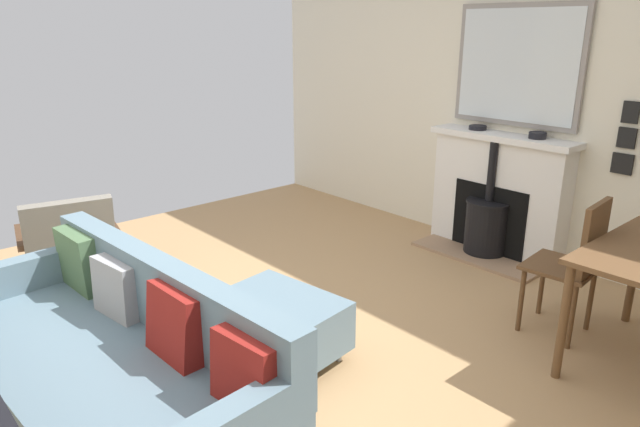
% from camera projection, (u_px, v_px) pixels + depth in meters
% --- Properties ---
extents(ground_plane, '(5.76, 5.65, 0.01)m').
position_uv_depth(ground_plane, '(229.00, 359.00, 3.41)').
color(ground_plane, tan).
extents(wall_left, '(0.12, 5.65, 2.82)m').
position_uv_depth(wall_left, '(510.00, 86.00, 4.78)').
color(wall_left, silver).
rests_on(wall_left, ground).
extents(fireplace, '(0.56, 1.26, 1.04)m').
position_uv_depth(fireplace, '(495.00, 201.00, 4.88)').
color(fireplace, '#9E7A5B').
rests_on(fireplace, ground).
extents(mirror_over_mantel, '(0.04, 1.11, 0.97)m').
position_uv_depth(mirror_over_mantel, '(517.00, 66.00, 4.61)').
color(mirror_over_mantel, gray).
extents(mantel_bowl_near, '(0.15, 0.15, 0.04)m').
position_uv_depth(mantel_bowl_near, '(478.00, 127.00, 4.90)').
color(mantel_bowl_near, black).
rests_on(mantel_bowl_near, fireplace).
extents(mantel_bowl_far, '(0.14, 0.14, 0.05)m').
position_uv_depth(mantel_bowl_far, '(538.00, 135.00, 4.50)').
color(mantel_bowl_far, black).
rests_on(mantel_bowl_far, fireplace).
extents(sofa, '(1.00, 2.15, 0.78)m').
position_uv_depth(sofa, '(113.00, 360.00, 2.78)').
color(sofa, '#B2B2B7').
rests_on(sofa, ground).
extents(ottoman, '(0.71, 0.79, 0.39)m').
position_uv_depth(ottoman, '(274.00, 325.00, 3.30)').
color(ottoman, '#B2B2B7').
rests_on(ottoman, ground).
extents(armchair_accent, '(0.78, 0.71, 0.75)m').
position_uv_depth(armchair_accent, '(69.00, 236.00, 4.17)').
color(armchair_accent, '#4C3321').
rests_on(armchair_accent, ground).
extents(dining_chair_near_fireplace, '(0.43, 0.43, 0.91)m').
position_uv_depth(dining_chair_near_fireplace, '(576.00, 258.00, 3.50)').
color(dining_chair_near_fireplace, brown).
rests_on(dining_chair_near_fireplace, ground).
extents(photo_gallery_row, '(0.02, 0.32, 0.53)m').
position_uv_depth(photo_gallery_row, '(638.00, 136.00, 4.05)').
color(photo_gallery_row, black).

